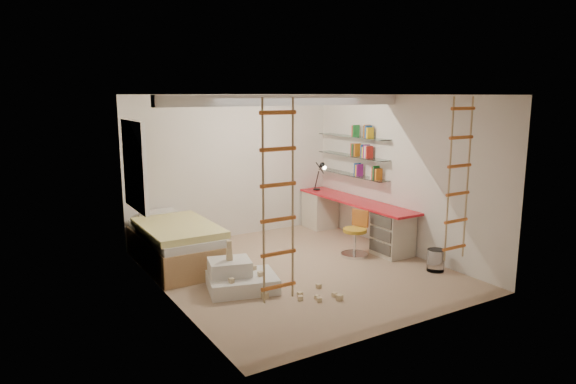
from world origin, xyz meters
TOP-DOWN VIEW (x-y plane):
  - floor at (0.00, 0.00)m, footprint 4.50×4.50m
  - ceiling_beam at (0.00, 0.30)m, footprint 4.00×0.18m
  - window_frame at (-1.97, 1.50)m, footprint 0.06×1.15m
  - window_blind at (-1.93, 1.50)m, footprint 0.02×1.00m
  - rope_ladder_left at (-1.35, -1.75)m, footprint 0.41×0.04m
  - rope_ladder_right at (1.35, -1.75)m, footprint 0.41×0.04m
  - waste_bin at (1.75, -1.08)m, footprint 0.26×0.26m
  - desk at (1.72, 0.86)m, footprint 0.56×2.80m
  - shelves at (1.87, 1.13)m, footprint 0.25×1.80m
  - bed at (-1.48, 1.23)m, footprint 1.02×2.00m
  - task_lamp at (1.67, 1.82)m, footprint 0.14×0.36m
  - swivel_chair at (1.17, 0.12)m, footprint 0.57×0.57m
  - play_platform at (-1.10, -0.23)m, footprint 1.05×0.91m
  - toy_blocks at (-0.71, -0.66)m, footprint 1.23×1.19m
  - books at (1.87, 1.13)m, footprint 0.14×0.64m

SIDE VIEW (x-z plane):
  - floor at x=0.00m, z-range 0.00..0.00m
  - play_platform at x=-1.10m, z-range -0.04..0.36m
  - waste_bin at x=1.75m, z-range 0.00..0.33m
  - toy_blocks at x=-0.71m, z-range -0.14..0.53m
  - swivel_chair at x=1.17m, z-range -0.10..0.65m
  - bed at x=-1.48m, z-range -0.02..0.67m
  - desk at x=1.72m, z-range 0.03..0.78m
  - task_lamp at x=1.67m, z-range 0.85..1.42m
  - shelves at x=1.87m, z-range 1.14..1.86m
  - rope_ladder_left at x=-1.35m, z-range 0.45..2.58m
  - rope_ladder_right at x=1.35m, z-range 0.45..2.58m
  - window_frame at x=-1.97m, z-range 0.88..2.23m
  - window_blind at x=-1.93m, z-range 0.95..2.15m
  - books at x=1.87m, z-range 1.13..2.05m
  - ceiling_beam at x=0.00m, z-range 2.44..2.60m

